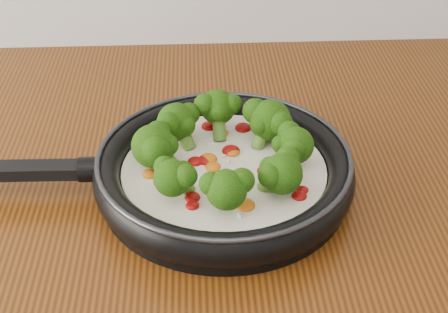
{
  "coord_description": "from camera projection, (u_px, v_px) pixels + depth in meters",
  "views": [
    {
      "loc": [
        -0.03,
        0.42,
        1.4
      ],
      "look_at": [
        -0.0,
        1.06,
        0.95
      ],
      "focal_mm": 52.02,
      "sensor_mm": 36.0,
      "label": 1
    }
  ],
  "objects": [
    {
      "name": "skillet",
      "position": [
        222.0,
        167.0,
        0.79
      ],
      "size": [
        0.5,
        0.33,
        0.09
      ],
      "color": "black",
      "rests_on": "counter"
    }
  ]
}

